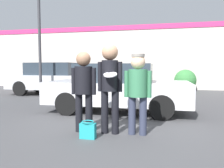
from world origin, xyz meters
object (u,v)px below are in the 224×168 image
object	(u,v)px
parked_car_far	(54,79)
handbag	(88,130)
street_lamp	(45,19)
person_middle_with_frisbee	(110,80)
shrub	(185,80)
parked_car_near	(117,87)
person_left	(84,84)
person_right	(138,87)

from	to	relation	value
parked_car_far	handbag	bearing A→B (deg)	-57.71
handbag	street_lamp	bearing A→B (deg)	127.07
person_middle_with_frisbee	shrub	xyz separation A→B (m)	(2.37, 8.81, -0.49)
person_middle_with_frisbee	parked_car_near	xyz separation A→B (m)	(-0.29, 2.25, -0.36)
street_lamp	shrub	size ratio (longest dim) A/B	4.38
street_lamp	shrub	distance (m)	8.19
person_left	person_right	bearing A→B (deg)	2.59
person_right	parked_car_near	xyz separation A→B (m)	(-0.85, 2.21, -0.23)
person_right	parked_car_far	xyz separation A→B (m)	(-4.72, 5.61, -0.18)
person_right	street_lamp	size ratio (longest dim) A/B	0.30
parked_car_far	handbag	size ratio (longest dim) A/B	13.31
person_right	parked_car_near	size ratio (longest dim) A/B	0.38
person_left	parked_car_near	world-z (taller)	person_left
parked_car_far	street_lamp	distance (m)	3.06
person_left	person_middle_with_frisbee	xyz separation A→B (m)	(0.56, 0.00, 0.10)
parked_car_far	shrub	bearing A→B (deg)	25.83
person_left	person_middle_with_frisbee	size ratio (longest dim) A/B	0.92
shrub	handbag	world-z (taller)	shrub
person_middle_with_frisbee	handbag	distance (m)	1.08
person_right	person_left	bearing A→B (deg)	-177.41
person_right	parked_car_near	bearing A→B (deg)	111.12
parked_car_far	person_left	bearing A→B (deg)	-57.48
person_middle_with_frisbee	parked_car_far	world-z (taller)	person_middle_with_frisbee
shrub	handbag	xyz separation A→B (m)	(-2.70, -9.22, -0.45)
person_right	street_lamp	xyz separation A→B (m)	(-4.25, 3.99, 2.38)
parked_car_far	handbag	distance (m)	7.19
person_left	parked_car_near	xyz separation A→B (m)	(0.26, 2.26, -0.26)
person_middle_with_frisbee	person_right	distance (m)	0.57
person_left	person_middle_with_frisbee	world-z (taller)	person_middle_with_frisbee
handbag	parked_car_near	bearing A→B (deg)	89.10
street_lamp	handbag	distance (m)	6.42
person_left	handbag	xyz separation A→B (m)	(0.22, -0.40, -0.84)
person_left	handbag	size ratio (longest dim) A/B	5.02
parked_car_far	street_lamp	world-z (taller)	street_lamp
street_lamp	shrub	bearing A→B (deg)	38.25
person_left	shrub	size ratio (longest dim) A/B	1.36
person_right	handbag	size ratio (longest dim) A/B	4.84
parked_car_near	shrub	xyz separation A→B (m)	(2.66, 6.56, -0.12)
person_right	shrub	xyz separation A→B (m)	(1.81, 8.77, -0.36)
person_left	shrub	bearing A→B (deg)	71.65
person_left	shrub	world-z (taller)	person_left
person_middle_with_frisbee	person_left	bearing A→B (deg)	-179.49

